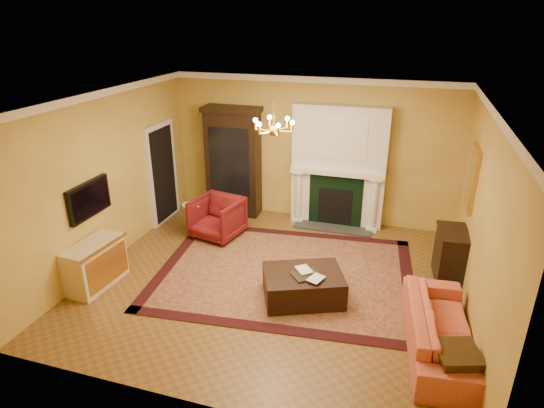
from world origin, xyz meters
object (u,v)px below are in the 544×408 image
at_px(china_cabinet, 234,164).
at_px(pedestal_table, 192,216).
at_px(coral_sofa, 442,323).
at_px(end_table, 454,370).
at_px(commode, 95,264).
at_px(leather_ottoman, 303,285).
at_px(wingback_armchair, 217,216).
at_px(console_table, 450,256).

bearing_deg(china_cabinet, pedestal_table, -111.77).
relative_size(coral_sofa, end_table, 3.98).
bearing_deg(commode, leather_ottoman, 14.19).
bearing_deg(wingback_armchair, coral_sofa, -16.23).
relative_size(wingback_armchair, coral_sofa, 0.43).
relative_size(wingback_armchair, leather_ottoman, 0.75).
bearing_deg(commode, wingback_armchair, 65.58).
bearing_deg(commode, console_table, 23.10).
bearing_deg(end_table, leather_ottoman, 149.17).
relative_size(end_table, console_table, 0.63).
height_order(end_table, console_table, console_table).
bearing_deg(pedestal_table, china_cabinet, 71.00).
bearing_deg(china_cabinet, end_table, -46.06).
xyz_separation_m(commode, end_table, (5.45, -0.67, -0.11)).
bearing_deg(coral_sofa, wingback_armchair, 55.96).
bearing_deg(coral_sofa, leather_ottoman, 67.51).
bearing_deg(wingback_armchair, console_table, 7.89).
distance_m(pedestal_table, leather_ottoman, 3.13).
relative_size(end_table, leather_ottoman, 0.44).
bearing_deg(end_table, coral_sofa, 101.05).
height_order(china_cabinet, pedestal_table, china_cabinet).
distance_m(wingback_armchair, commode, 2.51).
xyz_separation_m(wingback_armchair, coral_sofa, (4.13, -2.19, -0.04)).
height_order(commode, console_table, console_table).
relative_size(coral_sofa, leather_ottoman, 1.77).
height_order(wingback_armchair, console_table, wingback_armchair).
bearing_deg(leather_ottoman, end_table, -53.85).
distance_m(china_cabinet, coral_sofa, 5.51).
relative_size(pedestal_table, commode, 0.62).
height_order(china_cabinet, commode, china_cabinet).
xyz_separation_m(pedestal_table, commode, (-0.64, -2.20, 0.01)).
height_order(wingback_armchair, coral_sofa, wingback_armchair).
bearing_deg(leather_ottoman, console_table, 7.96).
height_order(pedestal_table, leather_ottoman, pedestal_table).
xyz_separation_m(wingback_armchair, end_table, (4.26, -2.87, -0.18)).
relative_size(console_table, leather_ottoman, 0.70).
height_order(coral_sofa, console_table, console_table).
xyz_separation_m(coral_sofa, end_table, (0.13, -0.68, -0.15)).
bearing_deg(console_table, china_cabinet, 155.70).
xyz_separation_m(wingback_armchair, pedestal_table, (-0.55, 0.00, -0.08)).
relative_size(pedestal_table, leather_ottoman, 0.53).
distance_m(commode, leather_ottoman, 3.38).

